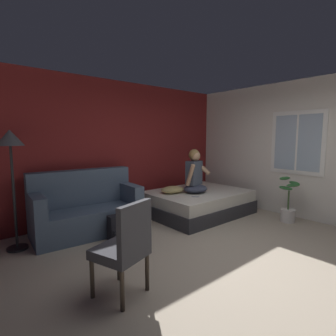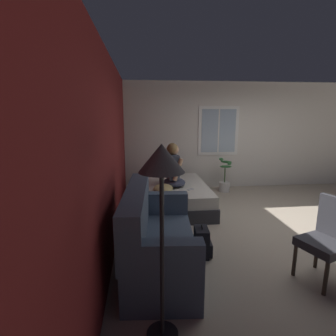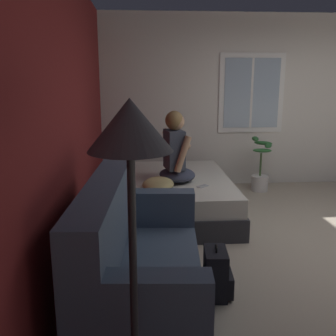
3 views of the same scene
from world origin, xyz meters
The scene contains 10 objects.
wall_back_accent centered at (0.00, 2.86, 1.35)m, with size 9.97×0.16×2.70m, color maroon.
wall_side_with_window centered at (2.56, 0.01, 1.35)m, with size 0.19×6.95×2.70m.
bed centered at (1.15, 1.79, 0.24)m, with size 2.03×1.54×0.48m.
couch centered at (-1.08, 2.23, 0.39)m, with size 1.76×0.94×1.04m.
person_seated centered at (1.00, 1.74, 0.84)m, with size 0.59×0.53×0.88m.
backpack centered at (-0.84, 1.58, 0.19)m, with size 0.31×0.25×0.46m.
throw_pillow centered at (0.62, 1.98, 0.55)m, with size 0.48×0.36×0.14m, color tan.
cell_phone centered at (0.72, 1.45, 0.48)m, with size 0.07×0.14×0.01m, color #B7B7BC.
floor_lamp centered at (-2.11, 2.23, 1.43)m, with size 0.36×0.36×1.70m.
potted_plant centered at (2.06, 0.32, 0.30)m, with size 0.39×0.37×0.85m.
Camera 3 is at (-3.72, 2.20, 1.80)m, focal length 42.00 mm.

